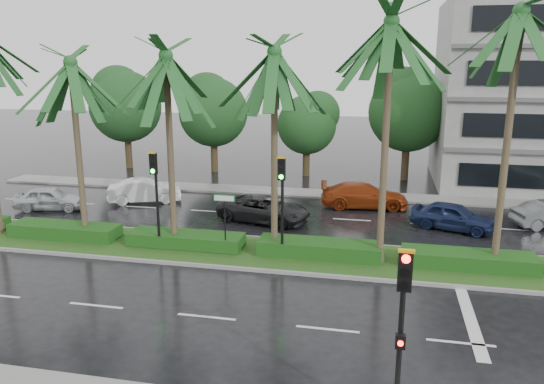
% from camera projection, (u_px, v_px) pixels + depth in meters
% --- Properties ---
extents(ground, '(120.00, 120.00, 0.00)m').
position_uv_depth(ground, '(245.00, 262.00, 22.22)').
color(ground, black).
rests_on(ground, ground).
extents(far_sidewalk, '(40.00, 2.00, 0.12)m').
position_uv_depth(far_sidewalk, '(293.00, 192.00, 33.60)').
color(far_sidewalk, slate).
rests_on(far_sidewalk, ground).
extents(median, '(36.00, 4.00, 0.15)m').
position_uv_depth(median, '(251.00, 252.00, 23.15)').
color(median, gray).
rests_on(median, ground).
extents(hedge, '(35.20, 1.40, 0.60)m').
position_uv_depth(hedge, '(251.00, 244.00, 23.06)').
color(hedge, '#133E11').
rests_on(hedge, median).
extents(lane_markings, '(34.00, 13.06, 0.01)m').
position_uv_depth(lane_markings, '(316.00, 272.00, 21.21)').
color(lane_markings, silver).
rests_on(lane_markings, ground).
extents(palm_row, '(26.30, 4.20, 10.60)m').
position_uv_depth(palm_row, '(219.00, 57.00, 21.41)').
color(palm_row, '#403424').
rests_on(palm_row, median).
extents(signal_near, '(0.34, 0.45, 4.36)m').
position_uv_depth(signal_near, '(401.00, 332.00, 11.50)').
color(signal_near, black).
rests_on(signal_near, near_sidewalk).
extents(signal_median_left, '(0.34, 0.42, 4.36)m').
position_uv_depth(signal_median_left, '(155.00, 186.00, 22.58)').
color(signal_median_left, black).
rests_on(signal_median_left, median).
extents(signal_median_right, '(0.34, 0.42, 4.36)m').
position_uv_depth(signal_median_right, '(282.00, 193.00, 21.48)').
color(signal_median_right, black).
rests_on(signal_median_right, median).
extents(street_sign, '(0.95, 0.09, 2.60)m').
position_uv_depth(street_sign, '(225.00, 209.00, 22.36)').
color(street_sign, black).
rests_on(street_sign, median).
extents(bg_trees, '(33.13, 5.44, 7.86)m').
position_uv_depth(bg_trees, '(296.00, 110.00, 37.92)').
color(bg_trees, '#332917').
rests_on(bg_trees, ground).
extents(car_silver, '(2.37, 4.09, 1.31)m').
position_uv_depth(car_silver, '(50.00, 198.00, 29.79)').
color(car_silver, silver).
rests_on(car_silver, ground).
extents(car_white, '(3.00, 4.46, 1.39)m').
position_uv_depth(car_white, '(145.00, 191.00, 31.39)').
color(car_white, white).
rests_on(car_white, ground).
extents(car_darkgrey, '(3.24, 5.22, 1.35)m').
position_uv_depth(car_darkgrey, '(264.00, 209.00, 27.63)').
color(car_darkgrey, black).
rests_on(car_darkgrey, ground).
extents(car_red, '(2.54, 5.12, 1.43)m').
position_uv_depth(car_red, '(364.00, 195.00, 30.26)').
color(car_red, maroon).
rests_on(car_red, ground).
extents(car_blue, '(2.88, 4.35, 1.37)m').
position_uv_depth(car_blue, '(453.00, 216.00, 26.31)').
color(car_blue, '#19244C').
rests_on(car_blue, ground).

